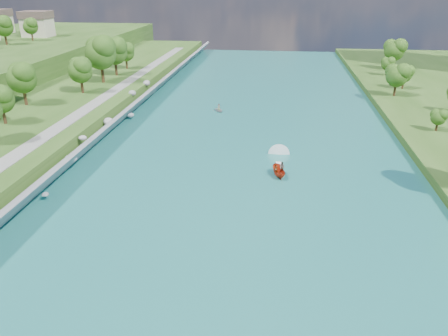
# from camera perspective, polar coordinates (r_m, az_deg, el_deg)

# --- Properties ---
(ground) EXTENTS (260.00, 260.00, 0.00)m
(ground) POSITION_cam_1_polar(r_m,az_deg,el_deg) (53.34, 0.65, -7.22)
(ground) COLOR #2D5119
(ground) RESTS_ON ground
(river_water) EXTENTS (55.00, 240.00, 0.10)m
(river_water) POSITION_cam_1_polar(r_m,az_deg,el_deg) (71.18, 2.48, 0.98)
(river_water) COLOR #1A645C
(river_water) RESTS_ON ground
(ridge_west) EXTENTS (60.00, 120.00, 9.00)m
(ridge_west) POSITION_cam_1_polar(r_m,az_deg,el_deg) (167.21, -25.29, 13.46)
(ridge_west) COLOR #2D5119
(ridge_west) RESTS_ON ground
(riprap_bank) EXTENTS (4.55, 236.00, 4.52)m
(riprap_bank) POSITION_cam_1_polar(r_m,az_deg,el_deg) (76.21, -17.34, 2.88)
(riprap_bank) COLOR slate
(riprap_bank) RESTS_ON ground
(riverside_path) EXTENTS (3.00, 200.00, 0.10)m
(riverside_path) POSITION_cam_1_polar(r_m,az_deg,el_deg) (79.23, -21.67, 4.37)
(riverside_path) COLOR gray
(riverside_path) RESTS_ON berm_west
(ridge_houses) EXTENTS (29.50, 29.50, 8.40)m
(ridge_houses) POSITION_cam_1_polar(r_m,az_deg,el_deg) (173.75, -26.74, 16.47)
(ridge_houses) COLOR beige
(ridge_houses) RESTS_ON ridge_west
(trees_ridge) EXTENTS (11.19, 38.71, 10.00)m
(trees_ridge) POSITION_cam_1_polar(r_m,az_deg,el_deg) (156.33, -26.19, 16.15)
(trees_ridge) COLOR #1B4612
(trees_ridge) RESTS_ON ridge_west
(motorboat) EXTENTS (3.60, 18.92, 2.05)m
(motorboat) POSITION_cam_1_polar(r_m,az_deg,el_deg) (67.18, 7.17, 0.06)
(motorboat) COLOR #AB270D
(motorboat) RESTS_ON river_water
(raft) EXTENTS (3.35, 3.67, 1.65)m
(raft) POSITION_cam_1_polar(r_m,az_deg,el_deg) (98.28, -0.68, 7.63)
(raft) COLOR gray
(raft) RESTS_ON river_water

